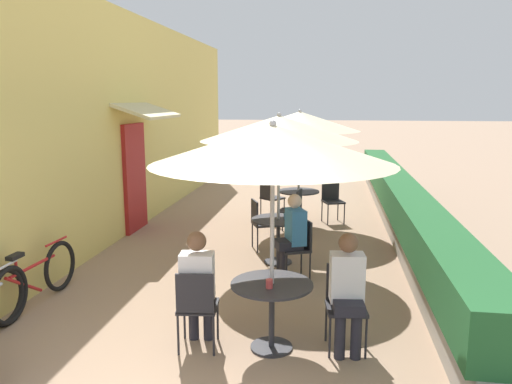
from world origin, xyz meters
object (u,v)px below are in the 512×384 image
Objects in this scene: cafe_chair_mid_right at (261,220)px; cafe_chair_far_back at (293,208)px; cafe_chair_mid_left at (299,244)px; coffee_cup_mid at (286,216)px; patio_table_mid at (278,230)px; cafe_chair_far_left at (332,198)px; cafe_chair_near_right at (345,300)px; patio_table_near at (272,299)px; seated_patron_mid_left at (292,233)px; coffee_cup_near at (269,284)px; patio_umbrella_far at (300,121)px; seated_patron_near_left at (198,283)px; patio_umbrella_near at (273,145)px; patio_table_far at (298,199)px; bicycle_second at (34,279)px; cafe_chair_far_right at (270,195)px; patio_umbrella_mid at (279,128)px; cafe_chair_near_left at (197,303)px; seated_patron_near_right at (347,288)px.

cafe_chair_mid_right is 1.16m from cafe_chair_far_back.
coffee_cup_mid is at bearing -3.52° from cafe_chair_mid_left.
cafe_chair_far_left reaches higher than patio_table_mid.
cafe_chair_far_left is at bearing 127.42° from cafe_chair_mid_right.
cafe_chair_near_right is at bearing -69.58° from patio_table_mid.
seated_patron_mid_left is at bearing 88.73° from patio_table_near.
cafe_chair_mid_right is at bearing 99.30° from coffee_cup_near.
cafe_chair_mid_left is at bearing -86.11° from patio_umbrella_far.
cafe_chair_mid_right is at bearing 1.54° from seated_patron_mid_left.
seated_patron_near_left is at bearing -100.80° from patio_table_mid.
cafe_chair_mid_left is (0.15, 2.10, -1.61)m from patio_umbrella_near.
patio_table_near is 0.97× the size of cafe_chair_mid_left.
patio_table_mid is at bearing 52.58° from cafe_chair_far_left.
bicycle_second is at bearing -122.79° from patio_table_far.
cafe_chair_mid_right is 1.00× the size of cafe_chair_far_right.
patio_umbrella_near is at bearing -87.84° from coffee_cup_mid.
coffee_cup_near is 2.95m from coffee_cup_mid.
patio_table_near is at bearing -85.39° from patio_table_mid.
patio_table_mid is 0.97× the size of cafe_chair_mid_right.
seated_patron_near_left reaches higher than cafe_chair_far_back.
coffee_cup_mid is (0.12, 0.04, 0.22)m from patio_table_mid.
cafe_chair_mid_right is at bearing 39.85° from cafe_chair_far_left.
bicycle_second is at bearing 91.50° from seated_patron_mid_left.
cafe_chair_far_back is (-0.11, 4.50, -1.61)m from patio_umbrella_near.
seated_patron_near_left is at bearing -100.80° from patio_umbrella_mid.
coffee_cup_near is at bearing -4.55° from cafe_chair_near_left.
coffee_cup_near is 5.78m from cafe_chair_far_left.
patio_table_mid is 0.35× the size of patio_umbrella_far.
coffee_cup_near is 0.05× the size of bicycle_second.
seated_patron_near_right is 4.54m from cafe_chair_far_back.
patio_umbrella_near is at bearing -85.39° from patio_umbrella_mid.
patio_table_near is 0.35× the size of patio_umbrella_near.
patio_umbrella_near is at bearing 62.83° from cafe_chair_far_left.
patio_umbrella_near is 1.78m from cafe_chair_near_right.
cafe_chair_near_left reaches higher than patio_table_mid.
seated_patron_mid_left reaches higher than cafe_chair_far_left.
patio_table_far is at bearing 5.73° from cafe_chair_far_left.
coffee_cup_near is 2.26m from cafe_chair_mid_left.
patio_table_far is 0.77m from cafe_chair_far_right.
cafe_chair_near_left is 1.00× the size of cafe_chair_far_back.
seated_patron_near_right is 5.47m from patio_umbrella_far.
patio_umbrella_near is 2.77× the size of cafe_chair_far_left.
cafe_chair_mid_left is 3.17m from patio_table_far.
cafe_chair_mid_left reaches higher than patio_table_far.
patio_table_far is at bearing 0.00° from patio_umbrella_far.
cafe_chair_mid_right is (-0.60, 3.44, -1.61)m from patio_umbrella_near.
seated_patron_near_right is at bearing 70.60° from cafe_chair_far_left.
seated_patron_mid_left reaches higher than patio_table_far.
cafe_chair_far_left is at bearing 83.70° from patio_table_near.
seated_patron_near_left is 1.44× the size of cafe_chair_mid_left.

